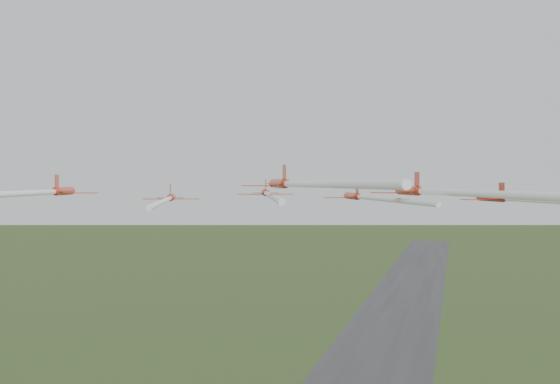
% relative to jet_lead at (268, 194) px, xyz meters
% --- Properties ---
extents(runway, '(38.00, 900.00, 0.04)m').
position_rel_jet_lead_xyz_m(runway, '(1.93, 189.32, -58.00)').
color(runway, '#333335').
rests_on(runway, ground).
extents(jet_lead, '(22.54, 64.55, 2.88)m').
position_rel_jet_lead_xyz_m(jet_lead, '(0.00, 0.00, 0.00)').
color(jet_lead, red).
extents(jet_row2_left, '(19.53, 46.60, 2.46)m').
position_rel_jet_lead_xyz_m(jet_row2_left, '(-9.40, -15.86, -0.44)').
color(jet_row2_left, red).
extents(jet_row2_right, '(17.61, 43.20, 2.48)m').
position_rel_jet_lead_xyz_m(jet_row2_right, '(15.89, -8.17, -0.25)').
color(jet_row2_right, red).
extents(jet_row3_left, '(18.23, 47.34, 2.46)m').
position_rel_jet_lead_xyz_m(jet_row3_left, '(-15.03, -36.70, 0.69)').
color(jet_row3_left, red).
extents(jet_row3_mid, '(23.66, 49.82, 2.84)m').
position_rel_jet_lead_xyz_m(jet_row3_mid, '(10.60, -27.25, 1.58)').
color(jet_row3_mid, red).
extents(jet_row3_right, '(18.06, 45.52, 2.47)m').
position_rel_jet_lead_xyz_m(jet_row3_right, '(35.43, -16.33, -0.25)').
color(jet_row3_right, red).
extents(jet_row4_right, '(20.26, 53.30, 2.51)m').
position_rel_jet_lead_xyz_m(jet_row4_right, '(26.74, -36.34, 0.83)').
color(jet_row4_right, red).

